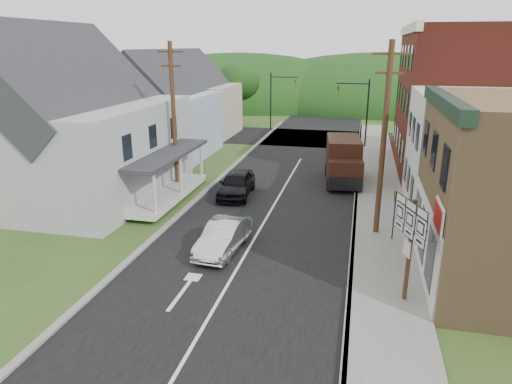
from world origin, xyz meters
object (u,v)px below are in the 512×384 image
Objects in this scene: route_sign_cluster at (410,236)px; silver_sedan at (223,237)px; dark_sedan at (236,184)px; warning_sign at (394,207)px; delivery_van at (343,161)px.

silver_sedan is at bearing 138.76° from route_sign_cluster.
dark_sedan is 1.19× the size of route_sign_cluster.
silver_sedan is 8.16m from route_sign_cluster.
warning_sign is at bearing 24.13° from silver_sedan.
warning_sign is (2.71, -9.31, 0.26)m from delivery_van.
route_sign_cluster is (8.97, -10.34, 1.80)m from dark_sedan.
silver_sedan is at bearing -82.31° from dark_sedan.
delivery_van is at bearing 31.82° from dark_sedan.
dark_sedan is 1.78× the size of warning_sign.
route_sign_cluster is at bearing -15.72° from silver_sedan.
silver_sedan is 7.80m from dark_sedan.
dark_sedan is 10.19m from warning_sign.
route_sign_cluster reaches higher than delivery_van.
delivery_van is at bearing 79.45° from route_sign_cluster.
warning_sign is at bearing -32.78° from dark_sedan.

